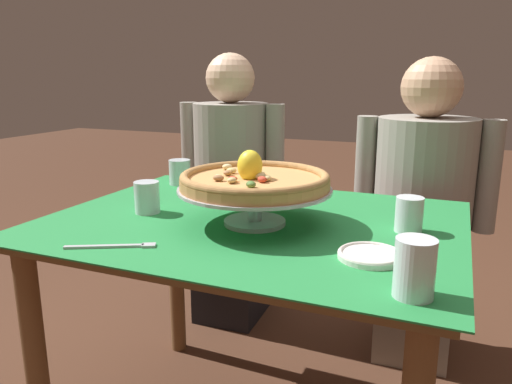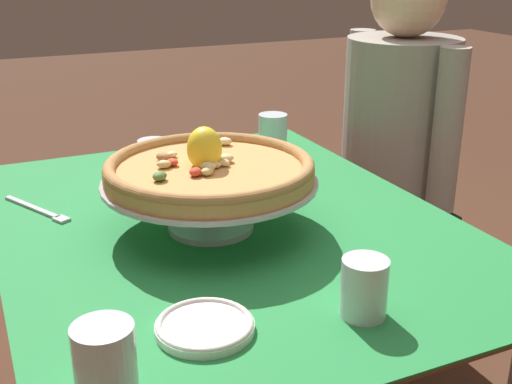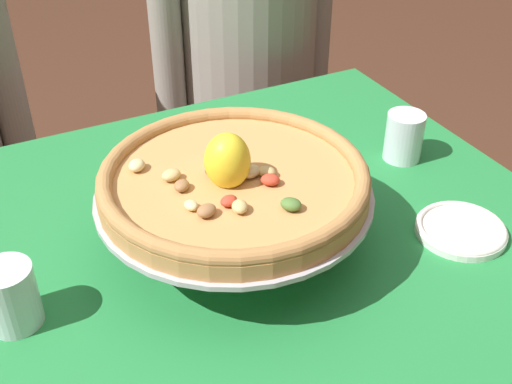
{
  "view_description": "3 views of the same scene",
  "coord_description": "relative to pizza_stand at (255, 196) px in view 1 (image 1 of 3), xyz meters",
  "views": [
    {
      "loc": [
        0.52,
        -1.22,
        1.12
      ],
      "look_at": [
        0.03,
        -0.05,
        0.81
      ],
      "focal_mm": 34.27,
      "sensor_mm": 36.0,
      "label": 1
    },
    {
      "loc": [
        1.12,
        -0.45,
        1.24
      ],
      "look_at": [
        0.07,
        0.04,
        0.8
      ],
      "focal_mm": 45.58,
      "sensor_mm": 36.0,
      "label": 2
    },
    {
      "loc": [
        -0.3,
        -0.76,
        1.37
      ],
      "look_at": [
        0.08,
        -0.0,
        0.78
      ],
      "focal_mm": 45.54,
      "sensor_mm": 36.0,
      "label": 3
    }
  ],
  "objects": [
    {
      "name": "water_glass_back_left",
      "position": [
        -0.45,
        0.35,
        -0.04
      ],
      "size": [
        0.08,
        0.08,
        0.09
      ],
      "color": "silver",
      "rests_on": "dining_table"
    },
    {
      "name": "diner_left",
      "position": [
        -0.43,
        0.76,
        -0.22
      ],
      "size": [
        0.49,
        0.34,
        1.21
      ],
      "color": "black",
      "rests_on": "ground"
    },
    {
      "name": "water_glass_side_left",
      "position": [
        -0.34,
        -0.02,
        -0.04
      ],
      "size": [
        0.07,
        0.07,
        0.09
      ],
      "color": "silver",
      "rests_on": "dining_table"
    },
    {
      "name": "pizza",
      "position": [
        -0.0,
        -0.0,
        0.05
      ],
      "size": [
        0.4,
        0.4,
        0.1
      ],
      "color": "tan",
      "rests_on": "pizza_stand"
    },
    {
      "name": "dinner_fork",
      "position": [
        -0.23,
        -0.3,
        -0.08
      ],
      "size": [
        0.2,
        0.11,
        0.01
      ],
      "color": "#B7B7C1",
      "rests_on": "dining_table"
    },
    {
      "name": "water_glass_front_right",
      "position": [
        0.44,
        -0.3,
        -0.03
      ],
      "size": [
        0.08,
        0.08,
        0.11
      ],
      "color": "silver",
      "rests_on": "dining_table"
    },
    {
      "name": "side_plate",
      "position": [
        0.34,
        -0.14,
        -0.07
      ],
      "size": [
        0.14,
        0.14,
        0.02
      ],
      "color": "white",
      "rests_on": "dining_table"
    },
    {
      "name": "pizza_stand",
      "position": [
        0.0,
        0.0,
        0.0
      ],
      "size": [
        0.42,
        0.42,
        0.1
      ],
      "color": "#B7B7C1",
      "rests_on": "dining_table"
    },
    {
      "name": "dining_table",
      "position": [
        -0.02,
        0.04,
        -0.19
      ],
      "size": [
        1.14,
        0.88,
        0.72
      ],
      "color": "brown",
      "rests_on": "ground"
    },
    {
      "name": "water_glass_side_right",
      "position": [
        0.39,
        0.09,
        -0.04
      ],
      "size": [
        0.07,
        0.07,
        0.09
      ],
      "color": "white",
      "rests_on": "dining_table"
    },
    {
      "name": "diner_right",
      "position": [
        0.39,
        0.76,
        -0.21
      ],
      "size": [
        0.53,
        0.38,
        1.18
      ],
      "color": "gray",
      "rests_on": "ground"
    }
  ]
}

